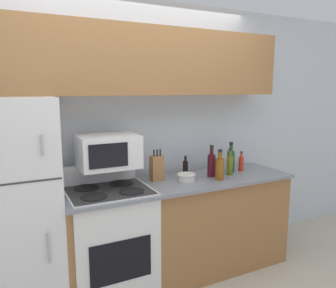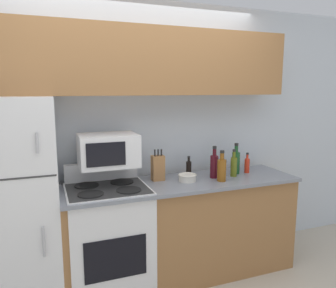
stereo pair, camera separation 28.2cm
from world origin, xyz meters
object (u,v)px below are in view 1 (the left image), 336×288
(microwave, at_px, (108,151))
(bottle_wine_green, at_px, (231,160))
(bottle_wine_red, at_px, (211,164))
(knife_block, at_px, (157,168))
(bottle_whiskey, at_px, (220,168))
(stove, at_px, (110,241))
(bottle_olive_oil, at_px, (230,164))
(bowl, at_px, (186,177))
(refrigerator, at_px, (11,213))
(bottle_hot_sauce, at_px, (241,163))
(bottle_soy_sauce, at_px, (185,167))

(microwave, relative_size, bottle_wine_green, 1.61)
(bottle_wine_red, bearing_deg, knife_block, 168.38)
(bottle_whiskey, bearing_deg, stove, 173.07)
(bottle_wine_green, bearing_deg, bottle_olive_oil, -131.77)
(knife_block, xyz_separation_m, bowl, (0.24, -0.12, -0.08))
(knife_block, height_order, bottle_wine_green, bottle_wine_green)
(refrigerator, bearing_deg, knife_block, 2.64)
(refrigerator, xyz_separation_m, bottle_wine_green, (2.00, 0.01, 0.19))
(bottle_olive_oil, bearing_deg, bottle_hot_sauce, 20.57)
(bottle_olive_oil, height_order, bottle_soy_sauce, bottle_olive_oil)
(stove, distance_m, knife_block, 0.74)
(bottle_olive_oil, bearing_deg, bottle_wine_red, 173.07)
(bottle_wine_red, bearing_deg, stove, -179.93)
(bowl, height_order, bottle_wine_green, bottle_wine_green)
(bottle_soy_sauce, bearing_deg, microwave, -172.76)
(bottle_hot_sauce, bearing_deg, bottle_whiskey, -155.68)
(refrigerator, bearing_deg, bowl, -2.71)
(bowl, bearing_deg, stove, 178.69)
(stove, xyz_separation_m, bottle_whiskey, (1.01, -0.12, 0.55))
(bottle_hot_sauce, relative_size, bottle_soy_sauce, 1.11)
(bottle_hot_sauce, height_order, bottle_soy_sauce, bottle_hot_sauce)
(stove, xyz_separation_m, bottle_wine_red, (1.00, 0.00, 0.56))
(bottle_hot_sauce, bearing_deg, refrigerator, -180.00)
(bottle_wine_red, relative_size, bottle_hot_sauce, 1.50)
(bottle_wine_green, bearing_deg, knife_block, 176.99)
(bottle_wine_green, bearing_deg, refrigerator, -179.60)
(microwave, height_order, bowl, microwave)
(knife_block, height_order, bowl, knife_block)
(refrigerator, xyz_separation_m, bowl, (1.44, -0.07, 0.11))
(knife_block, bearing_deg, bottle_whiskey, -23.64)
(bottle_wine_red, distance_m, bottle_whiskey, 0.12)
(bottle_wine_green, relative_size, bottle_soy_sauce, 1.67)
(refrigerator, relative_size, bottle_whiskey, 6.01)
(stove, relative_size, knife_block, 3.80)
(bottle_soy_sauce, bearing_deg, bottle_whiskey, -60.52)
(bottle_hot_sauce, bearing_deg, microwave, 178.21)
(stove, xyz_separation_m, knife_block, (0.48, 0.11, 0.55))
(bowl, bearing_deg, bottle_whiskey, -20.19)
(refrigerator, distance_m, microwave, 0.85)
(stove, bearing_deg, bottle_olive_oil, -1.08)
(bottle_hot_sauce, bearing_deg, bottle_soy_sauce, 165.79)
(knife_block, xyz_separation_m, bottle_wine_red, (0.52, -0.11, 0.00))
(bottle_whiskey, xyz_separation_m, bottle_hot_sauce, (0.39, 0.17, -0.03))
(knife_block, distance_m, bottle_olive_oil, 0.72)
(bottle_olive_oil, xyz_separation_m, bottle_soy_sauce, (-0.37, 0.22, -0.03))
(refrigerator, distance_m, bottle_olive_oil, 1.93)
(bottle_wine_green, relative_size, bottle_hot_sauce, 1.50)
(refrigerator, distance_m, bottle_soy_sauce, 1.56)
(bowl, distance_m, bottle_whiskey, 0.32)
(bottle_olive_oil, bearing_deg, bottle_wine_green, 48.23)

